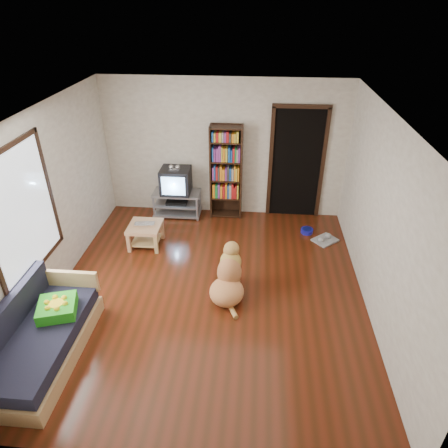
# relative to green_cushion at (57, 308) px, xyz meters

# --- Properties ---
(ground) EXTENTS (5.00, 5.00, 0.00)m
(ground) POSITION_rel_green_cushion_xyz_m (1.75, 1.06, -0.49)
(ground) COLOR #511D0D
(ground) RESTS_ON ground
(ceiling) EXTENTS (5.00, 5.00, 0.00)m
(ceiling) POSITION_rel_green_cushion_xyz_m (1.75, 1.06, 2.11)
(ceiling) COLOR white
(ceiling) RESTS_ON ground
(wall_back) EXTENTS (4.50, 0.00, 4.50)m
(wall_back) POSITION_rel_green_cushion_xyz_m (1.75, 3.56, 0.81)
(wall_back) COLOR silver
(wall_back) RESTS_ON ground
(wall_front) EXTENTS (4.50, 0.00, 4.50)m
(wall_front) POSITION_rel_green_cushion_xyz_m (1.75, -1.44, 0.81)
(wall_front) COLOR silver
(wall_front) RESTS_ON ground
(wall_left) EXTENTS (0.00, 5.00, 5.00)m
(wall_left) POSITION_rel_green_cushion_xyz_m (-0.50, 1.06, 0.81)
(wall_left) COLOR silver
(wall_left) RESTS_ON ground
(wall_right) EXTENTS (0.00, 5.00, 5.00)m
(wall_right) POSITION_rel_green_cushion_xyz_m (4.00, 1.06, 0.81)
(wall_right) COLOR silver
(wall_right) RESTS_ON ground
(green_cushion) EXTENTS (0.55, 0.55, 0.15)m
(green_cushion) POSITION_rel_green_cushion_xyz_m (0.00, 0.00, 0.00)
(green_cushion) COLOR green
(green_cushion) RESTS_ON sofa
(laptop) EXTENTS (0.36, 0.26, 0.03)m
(laptop) POSITION_rel_green_cushion_xyz_m (0.51, 2.17, -0.08)
(laptop) COLOR silver
(laptop) RESTS_ON coffee_table
(dog_bowl) EXTENTS (0.22, 0.22, 0.08)m
(dog_bowl) POSITION_rel_green_cushion_xyz_m (3.34, 2.85, -0.45)
(dog_bowl) COLOR #17169C
(dog_bowl) RESTS_ON ground
(grey_rag) EXTENTS (0.51, 0.50, 0.03)m
(grey_rag) POSITION_rel_green_cushion_xyz_m (3.64, 2.60, -0.48)
(grey_rag) COLOR gray
(grey_rag) RESTS_ON ground
(window) EXTENTS (0.03, 1.46, 1.70)m
(window) POSITION_rel_green_cushion_xyz_m (-0.48, 0.56, 1.01)
(window) COLOR white
(window) RESTS_ON wall_left
(doorway) EXTENTS (1.03, 0.05, 2.19)m
(doorway) POSITION_rel_green_cushion_xyz_m (3.10, 3.54, 0.63)
(doorway) COLOR black
(doorway) RESTS_ON wall_back
(tv_stand) EXTENTS (0.90, 0.45, 0.50)m
(tv_stand) POSITION_rel_green_cushion_xyz_m (0.85, 3.31, -0.22)
(tv_stand) COLOR #99999E
(tv_stand) RESTS_ON ground
(crt_tv) EXTENTS (0.55, 0.52, 0.58)m
(crt_tv) POSITION_rel_green_cushion_xyz_m (0.85, 3.33, 0.25)
(crt_tv) COLOR black
(crt_tv) RESTS_ON tv_stand
(bookshelf) EXTENTS (0.60, 0.30, 1.80)m
(bookshelf) POSITION_rel_green_cushion_xyz_m (1.80, 3.41, 0.51)
(bookshelf) COLOR black
(bookshelf) RESTS_ON ground
(sofa) EXTENTS (0.80, 1.80, 0.80)m
(sofa) POSITION_rel_green_cushion_xyz_m (-0.12, -0.32, -0.23)
(sofa) COLOR tan
(sofa) RESTS_ON ground
(coffee_table) EXTENTS (0.55, 0.55, 0.40)m
(coffee_table) POSITION_rel_green_cushion_xyz_m (0.51, 2.20, -0.21)
(coffee_table) COLOR tan
(coffee_table) RESTS_ON ground
(dog) EXTENTS (0.55, 0.97, 0.79)m
(dog) POSITION_rel_green_cushion_xyz_m (2.04, 1.02, -0.20)
(dog) COLOR tan
(dog) RESTS_ON ground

